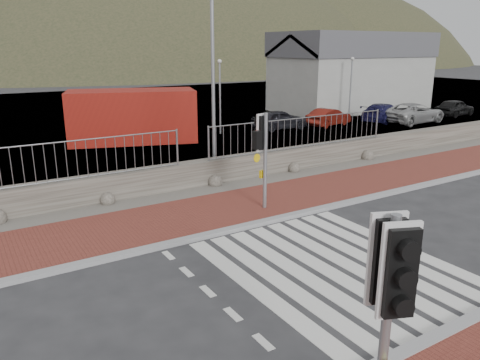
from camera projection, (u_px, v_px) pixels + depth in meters
ground at (335, 266)px, 10.64m from camera, size 220.00×220.00×0.00m
sidewalk_far at (233, 208)px, 14.30m from camera, size 40.00×3.00×0.08m
kerb_near at (453, 329)px, 8.17m from camera, size 40.00×0.25×0.12m
kerb_far at (261, 223)px, 13.08m from camera, size 40.00×0.25×0.12m
zebra_crossing at (335, 266)px, 10.64m from camera, size 4.62×5.60×0.01m
gravel_strip at (203, 192)px, 15.94m from camera, size 40.00×1.50×0.06m
stone_wall at (192, 175)px, 16.48m from camera, size 40.00×0.60×0.90m
railing at (193, 137)px, 15.98m from camera, size 18.07×0.07×1.22m
quay at (65, 116)px, 33.43m from camera, size 120.00×40.00×0.50m
water at (7, 84)px, 62.02m from camera, size 220.00×50.00×0.05m
harbor_building at (352, 71)px, 36.21m from camera, size 12.20×6.20×5.80m
hills_backdrop at (46, 193)px, 92.23m from camera, size 254.00×90.00×100.00m
traffic_signal_near at (390, 285)px, 5.30m from camera, size 0.50×0.41×3.06m
traffic_signal_far at (265, 141)px, 13.65m from camera, size 0.73×0.37×2.96m
streetlight at (216, 64)px, 16.83m from camera, size 1.58×0.27×7.46m
shipping_container at (133, 116)px, 24.16m from camera, size 6.87×4.50×2.65m
car_a at (279, 120)px, 27.80m from camera, size 3.54×1.56×1.18m
car_b at (329, 117)px, 29.09m from camera, size 3.47×1.83×1.09m
car_c at (383, 113)px, 30.68m from camera, size 4.49×3.00×1.21m
car_d at (414, 113)px, 30.19m from camera, size 4.72×2.37×1.28m
car_e at (455, 108)px, 33.11m from camera, size 3.66×1.80×1.20m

